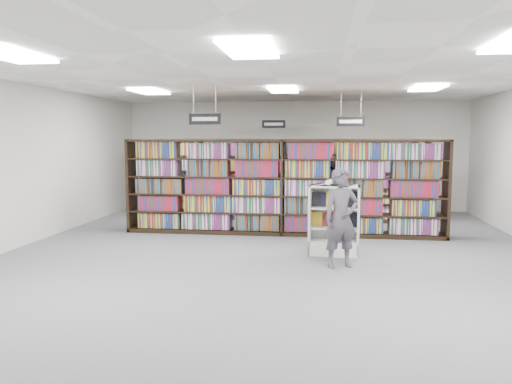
# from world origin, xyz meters

# --- Properties ---
(floor) EXTENTS (12.00, 12.00, 0.00)m
(floor) POSITION_xyz_m (0.00, 0.00, 0.00)
(floor) COLOR #535358
(floor) RESTS_ON ground
(ceiling) EXTENTS (10.00, 12.00, 0.10)m
(ceiling) POSITION_xyz_m (0.00, 0.00, 3.20)
(ceiling) COLOR silver
(ceiling) RESTS_ON wall_back
(wall_back) EXTENTS (10.00, 0.10, 3.20)m
(wall_back) POSITION_xyz_m (0.00, 6.00, 1.60)
(wall_back) COLOR silver
(wall_back) RESTS_ON ground
(wall_front) EXTENTS (10.00, 0.10, 3.20)m
(wall_front) POSITION_xyz_m (0.00, -6.00, 1.60)
(wall_front) COLOR silver
(wall_front) RESTS_ON ground
(wall_left) EXTENTS (0.10, 12.00, 3.20)m
(wall_left) POSITION_xyz_m (-5.00, 0.00, 1.60)
(wall_left) COLOR silver
(wall_left) RESTS_ON ground
(bookshelf_row_near) EXTENTS (7.00, 0.60, 2.10)m
(bookshelf_row_near) POSITION_xyz_m (0.00, 2.00, 1.05)
(bookshelf_row_near) COLOR black
(bookshelf_row_near) RESTS_ON floor
(bookshelf_row_mid) EXTENTS (7.00, 0.60, 2.10)m
(bookshelf_row_mid) POSITION_xyz_m (0.00, 4.00, 1.05)
(bookshelf_row_mid) COLOR black
(bookshelf_row_mid) RESTS_ON floor
(bookshelf_row_far) EXTENTS (7.00, 0.60, 2.10)m
(bookshelf_row_far) POSITION_xyz_m (0.00, 5.70, 1.05)
(bookshelf_row_far) COLOR black
(bookshelf_row_far) RESTS_ON floor
(aisle_sign_left) EXTENTS (0.65, 0.02, 0.80)m
(aisle_sign_left) POSITION_xyz_m (-1.50, 1.00, 2.53)
(aisle_sign_left) COLOR #B2B2B7
(aisle_sign_left) RESTS_ON ceiling
(aisle_sign_right) EXTENTS (0.65, 0.02, 0.80)m
(aisle_sign_right) POSITION_xyz_m (1.50, 3.00, 2.53)
(aisle_sign_right) COLOR #B2B2B7
(aisle_sign_right) RESTS_ON ceiling
(aisle_sign_center) EXTENTS (0.65, 0.02, 0.80)m
(aisle_sign_center) POSITION_xyz_m (-0.50, 5.00, 2.53)
(aisle_sign_center) COLOR #B2B2B7
(aisle_sign_center) RESTS_ON ceiling
(troffer_front_left) EXTENTS (0.60, 1.20, 0.04)m
(troffer_front_left) POSITION_xyz_m (-3.00, -3.00, 3.16)
(troffer_front_left) COLOR white
(troffer_front_left) RESTS_ON ceiling
(troffer_front_center) EXTENTS (0.60, 1.20, 0.04)m
(troffer_front_center) POSITION_xyz_m (0.00, -3.00, 3.16)
(troffer_front_center) COLOR white
(troffer_front_center) RESTS_ON ceiling
(troffer_back_left) EXTENTS (0.60, 1.20, 0.04)m
(troffer_back_left) POSITION_xyz_m (-3.00, 2.00, 3.16)
(troffer_back_left) COLOR white
(troffer_back_left) RESTS_ON ceiling
(troffer_back_center) EXTENTS (0.60, 1.20, 0.04)m
(troffer_back_center) POSITION_xyz_m (0.00, 2.00, 3.16)
(troffer_back_center) COLOR white
(troffer_back_center) RESTS_ON ceiling
(troffer_back_right) EXTENTS (0.60, 1.20, 0.04)m
(troffer_back_right) POSITION_xyz_m (3.00, 2.00, 3.16)
(troffer_back_right) COLOR white
(troffer_back_right) RESTS_ON ceiling
(endcap_display) EXTENTS (0.94, 0.52, 1.28)m
(endcap_display) POSITION_xyz_m (1.09, 0.21, 0.45)
(endcap_display) COLOR white
(endcap_display) RESTS_ON floor
(open_book) EXTENTS (0.79, 0.62, 0.13)m
(open_book) POSITION_xyz_m (1.04, 0.21, 1.31)
(open_book) COLOR black
(open_book) RESTS_ON endcap_display
(shopper) EXTENTS (0.70, 0.59, 1.64)m
(shopper) POSITION_xyz_m (1.18, -0.70, 0.82)
(shopper) COLOR #4C4752
(shopper) RESTS_ON floor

